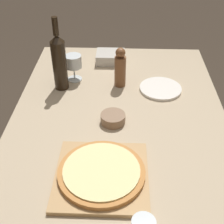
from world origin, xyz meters
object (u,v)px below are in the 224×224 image
Objects in this scene: pizza at (101,172)px; wine_glass at (73,63)px; wine_bottle at (59,61)px; pepper_mill at (119,68)px; small_bowl at (113,118)px.

pizza is 2.23× the size of wine_glass.
pepper_mill is (0.30, 0.03, -0.05)m from wine_bottle.
pizza is 0.71m from wine_glass.
pizza is 0.32m from small_bowl.
small_bowl is (0.22, -0.36, -0.08)m from wine_glass.
small_bowl is at bearing 84.77° from pizza.
wine_glass is at bearing 105.56° from pizza.
wine_bottle is at bearing 112.24° from pizza.
wine_glass is (-0.24, 0.05, 0.00)m from pepper_mill.
pepper_mill is 1.49× the size of wine_glass.
pepper_mill is 0.32m from small_bowl.
small_bowl is at bearing -58.58° from wine_glass.
pizza is at bearing -67.76° from wine_bottle.
pizza is 2.87× the size of small_bowl.
wine_glass is at bearing 55.72° from wine_bottle.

